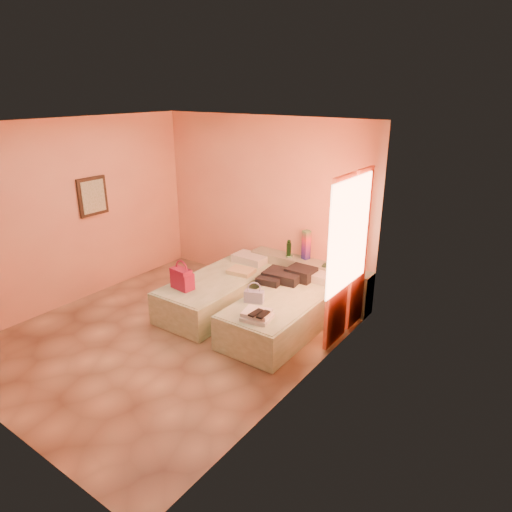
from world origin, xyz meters
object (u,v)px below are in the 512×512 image
at_px(headboard_ledge, 308,280).
at_px(water_bottle, 289,249).
at_px(green_book, 329,266).
at_px(towel_stack, 257,316).
at_px(magenta_handbag, 182,279).
at_px(blue_handbag, 254,297).
at_px(bed_left, 220,292).
at_px(bed_right, 284,313).
at_px(flower_vase, 350,263).

bearing_deg(headboard_ledge, water_bottle, -174.11).
bearing_deg(green_book, towel_stack, -100.82).
height_order(magenta_handbag, towel_stack, magenta_handbag).
distance_m(magenta_handbag, blue_handbag, 1.12).
bearing_deg(blue_handbag, bed_left, 135.30).
bearing_deg(green_book, blue_handbag, -113.83).
xyz_separation_m(water_bottle, magenta_handbag, (-0.76, -1.63, -0.13)).
distance_m(bed_right, water_bottle, 1.28).
bearing_deg(headboard_ledge, bed_right, -78.55).
relative_size(magenta_handbag, towel_stack, 0.93).
bearing_deg(blue_handbag, water_bottle, 80.82).
bearing_deg(headboard_ledge, magenta_handbag, -123.90).
distance_m(bed_left, water_bottle, 1.29).
bearing_deg(magenta_handbag, bed_left, 81.10).
distance_m(bed_left, green_book, 1.71).
distance_m(bed_left, magenta_handbag, 0.75).
bearing_deg(bed_right, bed_left, 179.23).
relative_size(green_book, magenta_handbag, 0.54).
height_order(headboard_ledge, water_bottle, water_bottle).
height_order(bed_right, water_bottle, water_bottle).
bearing_deg(blue_handbag, towel_stack, -71.84).
bearing_deg(bed_left, water_bottle, 58.61).
bearing_deg(green_book, magenta_handbag, -140.60).
xyz_separation_m(green_book, magenta_handbag, (-1.47, -1.62, -0.01)).
bearing_deg(water_bottle, flower_vase, 3.17).
bearing_deg(water_bottle, green_book, -0.26).
distance_m(headboard_ledge, towel_stack, 1.83).
height_order(water_bottle, flower_vase, water_bottle).
distance_m(green_book, blue_handbag, 1.44).
bearing_deg(flower_vase, blue_handbag, -115.49).
bearing_deg(towel_stack, bed_right, 95.22).
relative_size(bed_right, water_bottle, 7.38).
height_order(headboard_ledge, magenta_handbag, magenta_handbag).
height_order(flower_vase, towel_stack, flower_vase).
relative_size(headboard_ledge, blue_handbag, 7.98).
bearing_deg(magenta_handbag, bed_right, 30.47).
distance_m(flower_vase, blue_handbag, 1.62).
bearing_deg(green_book, flower_vase, 2.60).
bearing_deg(magenta_handbag, water_bottle, 70.68).
bearing_deg(bed_right, magenta_handbag, -156.01).
xyz_separation_m(headboard_ledge, bed_right, (0.21, -1.05, -0.08)).
relative_size(green_book, flower_vase, 0.76).
bearing_deg(bed_left, magenta_handbag, -105.38).
xyz_separation_m(bed_left, flower_vase, (1.62, 1.07, 0.52)).
xyz_separation_m(bed_right, towel_stack, (0.07, -0.74, 0.30)).
height_order(bed_right, flower_vase, flower_vase).
xyz_separation_m(headboard_ledge, blue_handbag, (-0.03, -1.43, 0.26)).
bearing_deg(flower_vase, headboard_ledge, -178.31).
xyz_separation_m(bed_left, blue_handbag, (0.93, -0.38, 0.33)).
relative_size(headboard_ledge, water_bottle, 7.57).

